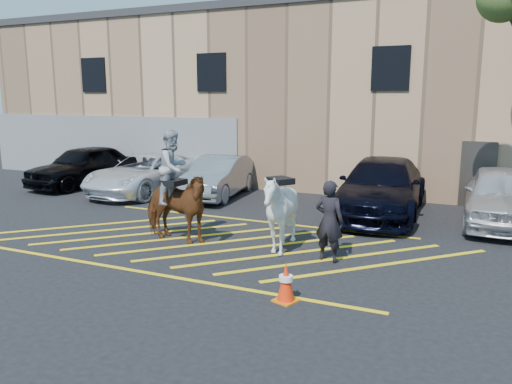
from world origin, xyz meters
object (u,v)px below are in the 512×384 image
at_px(car_silver_sedan, 219,177).
at_px(saddled_white, 280,212).
at_px(car_black_suv, 84,166).
at_px(mounted_bay, 174,198).
at_px(traffic_cone, 286,282).
at_px(car_blue_suv, 381,187).
at_px(car_white_suv, 502,196).
at_px(car_white_pickup, 146,174).
at_px(handler, 329,221).

xyz_separation_m(car_silver_sedan, saddled_white, (4.51, -5.36, 0.23)).
relative_size(car_black_suv, mounted_bay, 1.74).
bearing_deg(traffic_cone, car_blue_suv, 87.60).
bearing_deg(car_white_suv, saddled_white, -134.94).
distance_m(car_white_pickup, traffic_cone, 11.43).
distance_m(saddled_white, traffic_cone, 3.01).
height_order(car_silver_sedan, saddled_white, saddled_white).
height_order(car_silver_sedan, car_blue_suv, car_blue_suv).
bearing_deg(mounted_bay, car_silver_sedan, 107.35).
xyz_separation_m(car_black_suv, car_silver_sedan, (6.18, 0.23, -0.10)).
bearing_deg(car_white_suv, mounted_bay, -145.82).
bearing_deg(mounted_bay, car_black_suv, 145.69).
bearing_deg(car_black_suv, car_white_suv, 5.85).
relative_size(car_blue_suv, handler, 3.22).
xyz_separation_m(car_white_suv, traffic_cone, (-3.72, -7.69, -0.48)).
xyz_separation_m(car_blue_suv, saddled_white, (-1.48, -4.92, 0.11)).
bearing_deg(car_white_pickup, traffic_cone, -38.81).
bearing_deg(car_white_pickup, mounted_bay, -45.34).
bearing_deg(car_white_suv, car_silver_sedan, 177.20).
height_order(car_black_suv, traffic_cone, car_black_suv).
relative_size(car_silver_sedan, handler, 2.44).
distance_m(car_white_pickup, car_white_suv, 12.27).
relative_size(car_white_pickup, car_silver_sedan, 1.19).
distance_m(car_silver_sedan, car_blue_suv, 6.01).
distance_m(car_black_suv, car_white_pickup, 3.32).
bearing_deg(car_blue_suv, saddled_white, -108.84).
distance_m(car_silver_sedan, traffic_cone, 9.87).
bearing_deg(traffic_cone, car_white_suv, 64.17).
bearing_deg(saddled_white, mounted_bay, -173.84).
relative_size(car_silver_sedan, mounted_bay, 1.58).
bearing_deg(car_silver_sedan, car_black_suv, 175.47).
height_order(car_silver_sedan, traffic_cone, car_silver_sedan).
relative_size(car_white_pickup, car_blue_suv, 0.90).
xyz_separation_m(car_white_suv, handler, (-3.65, -5.16, 0.08)).
height_order(car_white_pickup, handler, handler).
xyz_separation_m(car_silver_sedan, traffic_cone, (5.68, -8.07, -0.37)).
bearing_deg(mounted_bay, car_blue_suv, 50.94).
xyz_separation_m(car_black_suv, car_blue_suv, (12.18, -0.21, 0.02)).
relative_size(handler, traffic_cone, 2.52).
relative_size(mounted_bay, saddled_white, 1.22).
relative_size(car_white_suv, traffic_cone, 6.79).
xyz_separation_m(car_silver_sedan, handler, (5.75, -5.54, 0.18)).
relative_size(car_white_pickup, saddled_white, 2.29).
bearing_deg(mounted_bay, car_white_pickup, 131.92).
distance_m(car_black_suv, handler, 13.06).
relative_size(car_silver_sedan, car_blue_suv, 0.76).
relative_size(car_blue_suv, car_white_suv, 1.20).
xyz_separation_m(car_white_suv, saddled_white, (-4.89, -4.98, 0.13)).
xyz_separation_m(handler, mounted_bay, (-3.98, -0.12, 0.22)).
distance_m(car_silver_sedan, saddled_white, 7.01).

